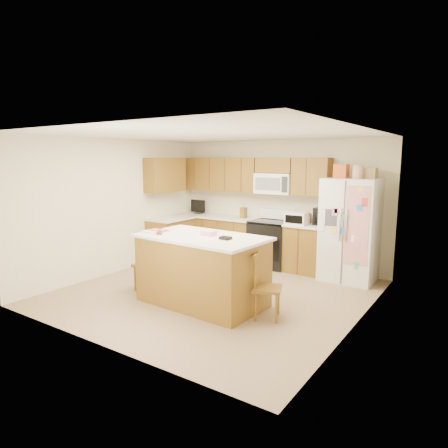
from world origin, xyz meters
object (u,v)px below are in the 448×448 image
Objects in this scene: refrigerator at (350,229)px; island at (202,270)px; windsor_chair_right at (266,288)px; windsor_chair_left at (149,264)px; windsor_chair_back at (222,263)px; stove at (271,243)px.

island is (-1.44, -2.37, -0.41)m from refrigerator.
windsor_chair_right is at bearing -99.70° from refrigerator.
windsor_chair_back is (0.95, 0.70, 0.01)m from windsor_chair_left.
windsor_chair_back is (-1.56, -1.69, -0.47)m from refrigerator.
windsor_chair_right is (2.11, 0.04, -0.02)m from windsor_chair_left.
stove is 2.67m from windsor_chair_right.
windsor_chair_left is (-2.51, -2.39, -0.48)m from refrigerator.
windsor_chair_back is at bearing 36.26° from windsor_chair_left.
refrigerator is 1.06× the size of island.
refrigerator reaches higher than stove.
stove is 2.44m from island.
windsor_chair_left is at bearing -143.74° from windsor_chair_back.
windsor_chair_right is at bearing 1.70° from island.
stove is 1.63m from refrigerator.
island is 2.08× the size of windsor_chair_left.
refrigerator is 2.27× the size of windsor_chair_right.
island is 1.04m from windsor_chair_right.
windsor_chair_right is at bearing -29.49° from windsor_chair_back.
windsor_chair_back is 1.33m from windsor_chair_right.
windsor_chair_back is (-0.12, 0.69, -0.07)m from island.
refrigerator is 3.50m from windsor_chair_left.
windsor_chair_left is 2.11m from windsor_chair_right.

